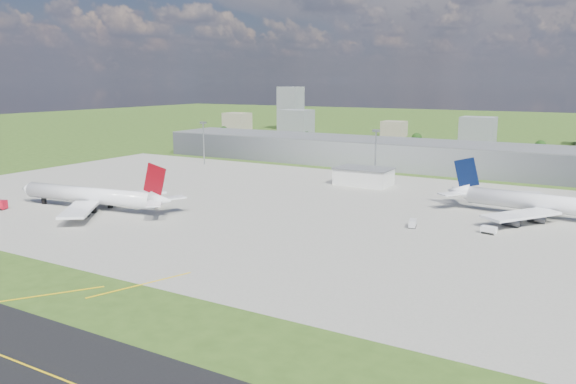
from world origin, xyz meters
The scene contains 20 objects.
ground centered at (0.00, 150.00, 0.00)m, with size 1400.00×1400.00×0.00m, color #314F18.
apron centered at (10.00, 40.00, 0.04)m, with size 360.00×190.00×0.08m, color gray.
terminal centered at (0.00, 165.00, 7.50)m, with size 300.00×42.00×15.00m, color gray.
ops_building centered at (10.00, 100.00, 4.00)m, with size 26.00×16.00×8.00m, color silver.
mast_west centered at (-100.00, 115.00, 17.71)m, with size 3.50×2.00×25.90m.
mast_center centered at (10.00, 115.00, 17.71)m, with size 3.50×2.00×25.90m.
airliner_red_twin centered at (-60.47, -3.12, 5.41)m, with size 73.97×57.25×20.30m.
airliner_blue_quad centered at (98.72, 69.91, 5.75)m, with size 79.28×61.95×20.69m.
tug_yellow centered at (-42.87, 11.08, 0.91)m, with size 3.80×3.92×1.74m.
van_white_near centered at (56.05, 33.16, 1.34)m, with size 3.41×5.63×2.66m.
van_white_far centered at (80.56, 37.51, 1.28)m, with size 5.23×3.04×2.54m.
bldg_far_w centered at (-220.00, 320.00, 9.00)m, with size 24.00×20.00×18.00m, color gray.
bldg_w centered at (-140.00, 300.00, 12.00)m, with size 28.00×22.00×24.00m, color slate.
bldg_cw centered at (-60.00, 340.00, 7.00)m, with size 20.00×18.00×14.00m, color gray.
bldg_c centered at (20.00, 310.00, 11.00)m, with size 26.00×20.00×22.00m, color slate.
bldg_tall_w centered at (-180.00, 360.00, 22.00)m, with size 22.00×20.00×44.00m, color slate.
tree_far_w centered at (-200.00, 270.00, 5.18)m, with size 7.20×7.20×8.80m.
tree_w centered at (-110.00, 265.00, 4.86)m, with size 6.75×6.75×8.25m.
tree_c centered at (-20.00, 280.00, 5.84)m, with size 8.10×8.10×9.90m.
tree_e centered at (70.00, 275.00, 5.51)m, with size 7.65×7.65×9.35m.
Camera 1 is at (113.00, -151.22, 49.85)m, focal length 35.00 mm.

